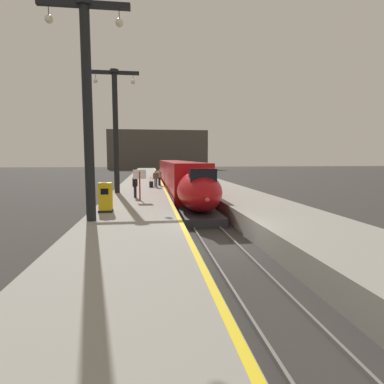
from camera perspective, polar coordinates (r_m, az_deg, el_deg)
The scene contains 16 objects.
ground_plane at distance 14.50m, azimuth 5.31°, elevation -9.82°, with size 260.00×260.00×0.00m, color #33302D.
platform_left at distance 38.49m, azimuth -8.92°, elevation 0.93°, with size 4.80×110.00×1.05m, color gray.
platform_right at distance 39.15m, azimuth 3.02°, elevation 1.08°, with size 4.80×110.00×1.05m, color gray.
platform_left_safety_stripe at distance 38.47m, azimuth -5.54°, elevation 1.76°, with size 0.20×107.80×0.01m, color yellow.
rail_main_left at distance 41.34m, azimuth -4.25°, elevation 0.69°, with size 0.08×110.00×0.12m, color slate.
rail_main_right at distance 41.45m, azimuth -2.18°, elevation 0.72°, with size 0.08×110.00×0.12m, color slate.
highspeed_train_main at distance 35.61m, azimuth -2.53°, elevation 2.85°, with size 2.92×37.68×3.60m.
station_column_near at distance 15.68m, azimuth -18.38°, elevation 16.75°, with size 4.00×0.68×9.89m.
station_column_mid at distance 27.53m, azimuth -13.62°, elevation 12.40°, with size 4.00×0.68×10.09m.
passenger_near_edge at distance 32.14m, azimuth -6.54°, elevation 2.65°, with size 0.57×0.22×1.69m.
passenger_mid_platform at distance 33.92m, azimuth -5.89°, elevation 2.84°, with size 0.42×0.44×1.69m.
passenger_far_waiting at distance 23.75m, azimuth -10.22°, elevation 1.37°, with size 0.36×0.52×1.69m.
rolling_suitcase at distance 31.99m, azimuth -7.35°, elevation 1.39°, with size 0.40×0.22×0.98m.
ticket_machine_yellow at distance 17.79m, azimuth -15.32°, elevation -1.14°, with size 0.76×0.62×1.60m.
departure_info_board at distance 22.35m, azimuth -9.41°, elevation 2.41°, with size 0.90×0.10×2.12m.
terminus_back_wall at distance 115.66m, azimuth -6.10°, elevation 7.62°, with size 36.00×2.00×14.00m, color #4C4742.
Camera 1 is at (-3.15, -13.58, 3.98)m, focal length 29.61 mm.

